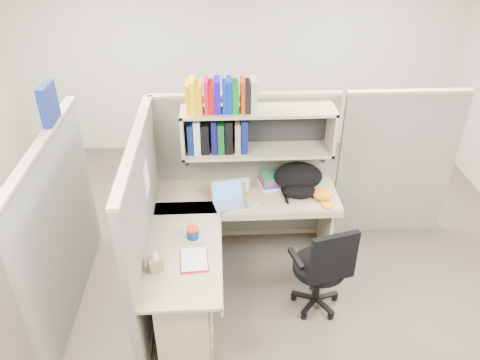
{
  "coord_description": "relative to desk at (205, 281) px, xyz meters",
  "views": [
    {
      "loc": [
        -0.26,
        -3.18,
        3.22
      ],
      "look_at": [
        -0.09,
        0.25,
        1.09
      ],
      "focal_mm": 35.0,
      "sensor_mm": 36.0,
      "label": 1
    }
  ],
  "objects": [
    {
      "name": "ground",
      "position": [
        0.41,
        0.29,
        -0.44
      ],
      "size": [
        6.0,
        6.0,
        0.0
      ],
      "primitive_type": "plane",
      "color": "#3C352E",
      "rests_on": "ground"
    },
    {
      "name": "room_shell",
      "position": [
        0.41,
        0.29,
        1.18
      ],
      "size": [
        6.0,
        6.0,
        6.0
      ],
      "color": "#B6B1A4",
      "rests_on": "ground"
    },
    {
      "name": "cubicle",
      "position": [
        0.04,
        0.74,
        0.47
      ],
      "size": [
        3.79,
        1.84,
        1.95
      ],
      "color": "#5D5E59",
      "rests_on": "ground"
    },
    {
      "name": "desk",
      "position": [
        0.0,
        0.0,
        0.0
      ],
      "size": [
        1.74,
        1.75,
        0.73
      ],
      "color": "tan",
      "rests_on": "ground"
    },
    {
      "name": "laptop",
      "position": [
        0.24,
        0.67,
        0.4
      ],
      "size": [
        0.36,
        0.36,
        0.22
      ],
      "primitive_type": null,
      "rotation": [
        0.0,
        0.0,
        0.23
      ],
      "color": "#BCBCC1",
      "rests_on": "desk"
    },
    {
      "name": "backpack",
      "position": [
        0.9,
        0.87,
        0.43
      ],
      "size": [
        0.53,
        0.45,
        0.28
      ],
      "primitive_type": null,
      "rotation": [
        0.0,
        0.0,
        -0.19
      ],
      "color": "black",
      "rests_on": "desk"
    },
    {
      "name": "orange_cap",
      "position": [
        1.11,
        0.74,
        0.34
      ],
      "size": [
        0.23,
        0.25,
        0.1
      ],
      "primitive_type": null,
      "rotation": [
        0.0,
        0.0,
        0.27
      ],
      "color": "orange",
      "rests_on": "desk"
    },
    {
      "name": "snack_canister",
      "position": [
        -0.09,
        0.22,
        0.35
      ],
      "size": [
        0.11,
        0.11,
        0.1
      ],
      "color": "navy",
      "rests_on": "desk"
    },
    {
      "name": "tissue_box",
      "position": [
        -0.37,
        -0.15,
        0.37
      ],
      "size": [
        0.14,
        0.14,
        0.17
      ],
      "primitive_type": null,
      "rotation": [
        0.0,
        0.0,
        0.33
      ],
      "color": "#9C8458",
      "rests_on": "desk"
    },
    {
      "name": "mouse",
      "position": [
        0.48,
        0.66,
        0.31
      ],
      "size": [
        0.09,
        0.07,
        0.03
      ],
      "primitive_type": "ellipsoid",
      "rotation": [
        0.0,
        0.0,
        0.17
      ],
      "color": "#8EA6C9",
      "rests_on": "desk"
    },
    {
      "name": "paper_cup",
      "position": [
        0.4,
        0.95,
        0.35
      ],
      "size": [
        0.1,
        0.1,
        0.11
      ],
      "primitive_type": "cylinder",
      "rotation": [
        0.0,
        0.0,
        -0.37
      ],
      "color": "silver",
      "rests_on": "desk"
    },
    {
      "name": "book_stack",
      "position": [
        0.64,
        1.01,
        0.35
      ],
      "size": [
        0.22,
        0.27,
        0.12
      ],
      "primitive_type": null,
      "rotation": [
        0.0,
        0.0,
        0.18
      ],
      "color": "gray",
      "rests_on": "desk"
    },
    {
      "name": "loose_paper",
      "position": [
        -0.08,
        -0.06,
        0.29
      ],
      "size": [
        0.22,
        0.29,
        0.0
      ],
      "primitive_type": null,
      "rotation": [
        0.0,
        0.0,
        0.08
      ],
      "color": "white",
      "rests_on": "desk"
    },
    {
      "name": "task_chair",
      "position": [
        0.99,
        0.05,
        -0.1
      ],
      "size": [
        0.55,
        0.5,
        0.96
      ],
      "color": "black",
      "rests_on": "ground"
    }
  ]
}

